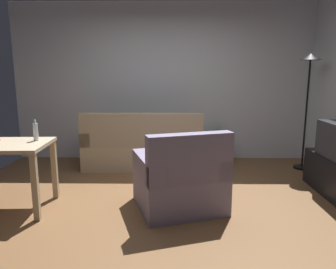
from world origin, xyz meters
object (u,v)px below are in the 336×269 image
(couch, at_px, (143,148))
(potted_plant, at_px, (218,143))
(armchair, at_px, (181,182))
(torchiere_lamp, at_px, (309,80))
(bottle_clear, at_px, (36,132))

(couch, bearing_deg, potted_plant, -166.11)
(couch, bearing_deg, armchair, 109.00)
(torchiere_lamp, xyz_separation_m, potted_plant, (-1.30, 0.36, -1.08))
(potted_plant, bearing_deg, armchair, -109.53)
(couch, xyz_separation_m, armchair, (0.57, -1.65, 0.01))
(armchair, bearing_deg, potted_plant, -127.40)
(armchair, distance_m, bottle_clear, 1.73)
(torchiere_lamp, xyz_separation_m, bottle_clear, (-3.64, -1.47, -0.55))
(bottle_clear, bearing_deg, couch, 54.80)
(couch, distance_m, armchair, 1.75)
(torchiere_lamp, bearing_deg, potted_plant, 164.48)
(torchiere_lamp, bearing_deg, couch, 178.90)
(couch, relative_size, bottle_clear, 7.87)
(torchiere_lamp, relative_size, bottle_clear, 7.60)
(potted_plant, distance_m, bottle_clear, 3.02)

